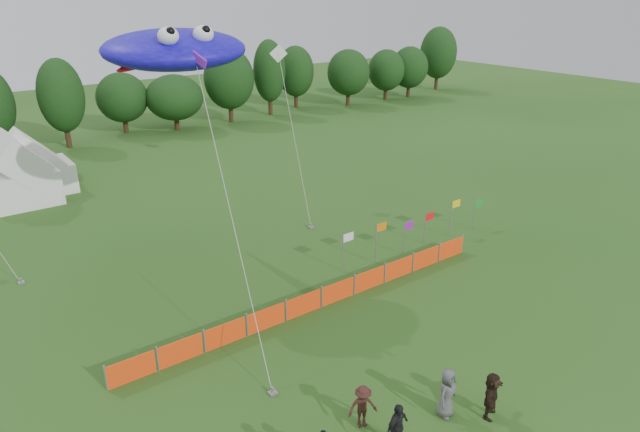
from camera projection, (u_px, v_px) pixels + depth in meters
ground at (417, 395)px, 21.06m from camera, size 160.00×160.00×0.00m
treeline at (88, 98)px, 53.79m from camera, size 104.57×8.78×8.36m
tent_left at (21, 175)px, 39.11m from camera, size 4.41×4.41×3.89m
tent_right at (35, 169)px, 41.09m from camera, size 4.91×3.93×3.46m
barrier_fence at (321, 298)px, 26.62m from camera, size 19.90×0.06×1.00m
flag_row at (416, 226)px, 32.33m from camera, size 10.73×0.53×2.27m
spectator_c at (363, 407)px, 19.31m from camera, size 1.18×0.92×1.61m
spectator_d at (397, 428)px, 18.27m from camera, size 1.10×0.58×1.78m
spectator_e at (447, 393)px, 19.76m from camera, size 1.05×0.83×1.88m
spectator_f at (491, 395)px, 19.73m from camera, size 1.69×1.20×1.76m
stingray_kite at (171, 49)px, 26.31m from camera, size 7.81×19.63×12.53m
small_kite_white at (287, 100)px, 37.34m from camera, size 2.98×7.03×10.44m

